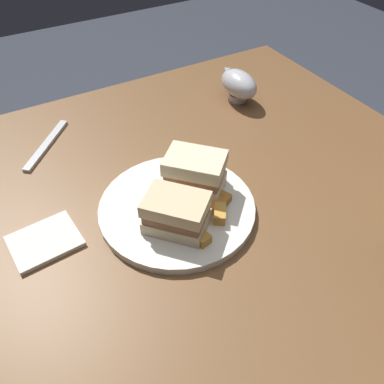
{
  "coord_description": "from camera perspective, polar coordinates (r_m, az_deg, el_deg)",
  "views": [
    {
      "loc": [
        -0.29,
        -0.45,
        1.29
      ],
      "look_at": [
        -0.03,
        0.0,
        0.8
      ],
      "focal_mm": 37.74,
      "sensor_mm": 36.0,
      "label": 1
    }
  ],
  "objects": [
    {
      "name": "gravy_boat",
      "position": [
        1.02,
        6.61,
        14.96
      ],
      "size": [
        0.07,
        0.13,
        0.07
      ],
      "color": "#B7B7BC",
      "rests_on": "dining_table"
    },
    {
      "name": "potato_wedge_front",
      "position": [
        0.66,
        1.08,
        -6.29
      ],
      "size": [
        0.03,
        0.04,
        0.02
      ],
      "primitive_type": "cube",
      "rotation": [
        0.0,
        0.0,
        4.94
      ],
      "color": "gold",
      "rests_on": "plate"
    },
    {
      "name": "ground_plane",
      "position": [
        1.4,
        1.3,
        -23.86
      ],
      "size": [
        6.0,
        6.0,
        0.0
      ],
      "primitive_type": "plane",
      "color": "#333842"
    },
    {
      "name": "sandwich_half_right",
      "position": [
        0.73,
        0.42,
        2.7
      ],
      "size": [
        0.13,
        0.13,
        0.07
      ],
      "color": "beige",
      "rests_on": "plate"
    },
    {
      "name": "plate",
      "position": [
        0.73,
        -2.29,
        -2.05
      ],
      "size": [
        0.28,
        0.28,
        0.01
      ],
      "primitive_type": "cylinder",
      "color": "silver",
      "rests_on": "dining_table"
    },
    {
      "name": "dining_table",
      "position": [
        1.06,
        1.64,
        -15.87
      ],
      "size": [
        1.02,
        0.98,
        0.77
      ],
      "primitive_type": "cube",
      "color": "brown",
      "rests_on": "ground"
    },
    {
      "name": "napkin",
      "position": [
        0.72,
        -20.08,
        -6.53
      ],
      "size": [
        0.12,
        0.1,
        0.01
      ],
      "primitive_type": "cube",
      "rotation": [
        0.0,
        0.0,
        0.09
      ],
      "color": "silver",
      "rests_on": "dining_table"
    },
    {
      "name": "potato_wedge_middle",
      "position": [
        0.71,
        3.73,
        -1.64
      ],
      "size": [
        0.06,
        0.04,
        0.01
      ],
      "primitive_type": "cube",
      "rotation": [
        0.0,
        0.0,
        0.45
      ],
      "color": "#AD702D",
      "rests_on": "plate"
    },
    {
      "name": "sandwich_half_left",
      "position": [
        0.66,
        -2.23,
        -2.98
      ],
      "size": [
        0.12,
        0.12,
        0.06
      ],
      "color": "beige",
      "rests_on": "plate"
    },
    {
      "name": "fork",
      "position": [
        0.93,
        -19.88,
        6.31
      ],
      "size": [
        0.13,
        0.15,
        0.01
      ],
      "primitive_type": "cube",
      "rotation": [
        0.0,
        0.0,
        0.85
      ],
      "color": "silver",
      "rests_on": "dining_table"
    },
    {
      "name": "potato_wedge_back",
      "position": [
        0.7,
        3.96,
        -3.08
      ],
      "size": [
        0.04,
        0.04,
        0.02
      ],
      "primitive_type": "cube",
      "rotation": [
        0.0,
        0.0,
        4.11
      ],
      "color": "gold",
      "rests_on": "plate"
    }
  ]
}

